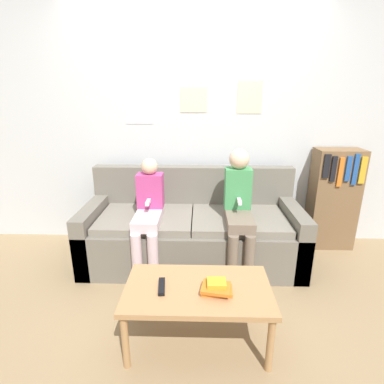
# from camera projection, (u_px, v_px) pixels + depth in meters

# --- Properties ---
(ground_plane) EXTENTS (10.00, 10.00, 0.00)m
(ground_plane) POSITION_uv_depth(u_px,v_px,m) (191.00, 291.00, 2.58)
(ground_plane) COLOR #937A56
(wall_back) EXTENTS (8.00, 0.06, 2.60)m
(wall_back) POSITION_uv_depth(u_px,v_px,m) (194.00, 125.00, 3.18)
(wall_back) COLOR silver
(wall_back) RESTS_ON ground_plane
(couch) EXTENTS (2.08, 0.85, 0.89)m
(couch) POSITION_uv_depth(u_px,v_px,m) (192.00, 231.00, 3.00)
(couch) COLOR #6B665B
(couch) RESTS_ON ground_plane
(coffee_table) EXTENTS (0.95, 0.53, 0.42)m
(coffee_table) POSITION_uv_depth(u_px,v_px,m) (198.00, 294.00, 1.95)
(coffee_table) COLOR #AD7F51
(coffee_table) RESTS_ON ground_plane
(person_left) EXTENTS (0.24, 0.58, 1.06)m
(person_left) POSITION_uv_depth(u_px,v_px,m) (149.00, 212.00, 2.72)
(person_left) COLOR silver
(person_left) RESTS_ON ground_plane
(person_right) EXTENTS (0.24, 0.58, 1.15)m
(person_right) POSITION_uv_depth(u_px,v_px,m) (239.00, 206.00, 2.69)
(person_right) COLOR #756656
(person_right) RESTS_ON ground_plane
(tv_remote) EXTENTS (0.06, 0.17, 0.02)m
(tv_remote) POSITION_uv_depth(u_px,v_px,m) (162.00, 286.00, 1.93)
(tv_remote) COLOR black
(tv_remote) RESTS_ON coffee_table
(book_stack) EXTENTS (0.21, 0.17, 0.07)m
(book_stack) POSITION_uv_depth(u_px,v_px,m) (216.00, 288.00, 1.88)
(book_stack) COLOR orange
(book_stack) RESTS_ON coffee_table
(bookshelf) EXTENTS (0.47, 0.29, 1.08)m
(bookshelf) POSITION_uv_depth(u_px,v_px,m) (333.00, 199.00, 3.20)
(bookshelf) COLOR brown
(bookshelf) RESTS_ON ground_plane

